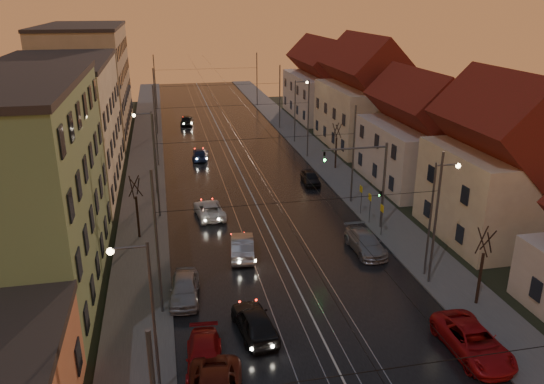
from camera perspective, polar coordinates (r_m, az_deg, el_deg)
road at (r=62.00m, az=-4.13°, el=3.54°), size 16.00×120.00×0.04m
sidewalk_left at (r=61.53m, az=-13.40°, el=2.96°), size 4.00×120.00×0.15m
sidewalk_right at (r=64.01m, az=4.79°, el=4.11°), size 4.00×120.00×0.15m
tram_rail_0 at (r=61.75m, az=-6.16°, el=3.44°), size 0.06×120.00×0.03m
tram_rail_1 at (r=61.90m, az=-4.84°, el=3.53°), size 0.06×120.00×0.03m
tram_rail_2 at (r=62.09m, az=-3.43°, el=3.62°), size 0.06×120.00×0.03m
tram_rail_3 at (r=62.30m, az=-2.12°, el=3.70°), size 0.06×120.00×0.03m
apartment_left_1 at (r=36.10m, az=-26.77°, el=-0.13°), size 10.00×18.00×13.00m
apartment_left_2 at (r=55.06m, az=-21.85°, el=6.46°), size 10.00×20.00×12.00m
apartment_left_3 at (r=78.26m, az=-19.22°, el=11.21°), size 10.00×24.00×14.00m
house_right_1 at (r=43.75m, az=23.32°, el=2.23°), size 8.67×10.20×10.80m
house_right_2 at (r=54.64m, az=15.62°, el=5.59°), size 9.18×12.24×9.20m
house_right_3 at (r=67.74m, az=9.98°, el=9.75°), size 9.18×14.28×11.50m
house_right_4 at (r=84.62m, az=5.45°, el=11.47°), size 9.18×16.32×10.00m
catenary_pole_l_1 at (r=30.88m, az=-12.26°, el=-5.60°), size 0.16×0.16×9.00m
catenary_pole_r_1 at (r=34.95m, az=17.18°, el=-2.95°), size 0.16×0.16×9.00m
catenary_pole_l_2 at (r=44.90m, az=-12.35°, el=2.60°), size 0.16×0.16×9.00m
catenary_pole_r_2 at (r=47.79m, az=8.73°, el=3.90°), size 0.16×0.16×9.00m
catenary_pole_l_3 at (r=59.41m, az=-12.41°, el=6.86°), size 0.16×0.16×9.00m
catenary_pole_r_3 at (r=61.62m, az=3.91°, el=7.75°), size 0.16×0.16×9.00m
catenary_pole_l_4 at (r=74.11m, az=-12.44°, el=9.44°), size 0.16×0.16×9.00m
catenary_pole_r_4 at (r=75.89m, az=0.84°, el=10.14°), size 0.16×0.16×9.00m
catenary_pole_l_5 at (r=91.87m, az=-12.46°, el=11.44°), size 0.16×0.16×9.00m
catenary_pole_r_5 at (r=93.32m, az=-1.63°, el=12.02°), size 0.16×0.16×9.00m
street_lamp_0 at (r=24.55m, az=-13.44°, el=-11.86°), size 1.75×0.32×8.00m
street_lamp_1 at (r=35.85m, az=17.21°, el=-1.70°), size 1.75×0.32×8.00m
street_lamp_2 at (r=50.58m, az=-12.98°, el=4.98°), size 1.75×0.32×8.00m
street_lamp_3 at (r=68.29m, az=2.74°, el=9.32°), size 1.75×0.32×8.00m
traffic_light_mast at (r=42.22m, az=10.75°, el=1.74°), size 5.30×0.32×7.20m
bare_tree_0 at (r=41.85m, az=-14.31°, el=-1.79°), size 1.09×1.09×5.11m
bare_tree_1 at (r=34.28m, az=21.58°, el=-7.69°), size 1.09×1.09×5.11m
bare_tree_2 at (r=57.98m, az=6.91°, el=4.81°), size 1.09×1.09×5.11m
driving_car_0 at (r=30.29m, az=-1.89°, el=-13.76°), size 2.36×4.78×1.57m
driving_car_1 at (r=38.64m, az=-3.21°, el=-5.84°), size 2.22×4.80×1.52m
driving_car_2 at (r=45.66m, az=-6.76°, el=-1.88°), size 2.62×4.94×1.32m
driving_car_3 at (r=62.25m, az=-7.71°, el=4.06°), size 2.27×4.49×1.25m
driving_car_4 at (r=79.96m, az=-9.15°, el=7.65°), size 2.29×4.47×1.46m
parked_left_2 at (r=28.21m, az=-7.31°, el=-17.18°), size 2.17×4.57×1.29m
parked_left_3 at (r=33.80m, az=-9.40°, el=-10.19°), size 2.20×4.57×1.51m
parked_right_0 at (r=30.74m, az=20.80°, el=-14.78°), size 2.52×5.38×1.49m
parked_right_1 at (r=39.88m, az=10.01°, el=-5.36°), size 2.08×4.92×1.42m
parked_right_2 at (r=53.52m, az=4.15°, el=1.55°), size 1.82×3.98×1.32m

